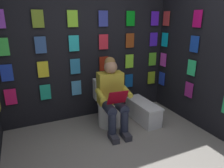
{
  "coord_description": "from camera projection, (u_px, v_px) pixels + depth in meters",
  "views": [
    {
      "loc": [
        1.12,
        1.59,
        1.78
      ],
      "look_at": [
        -0.06,
        -1.03,
        0.85
      ],
      "focal_mm": 33.17,
      "sensor_mm": 36.0,
      "label": 1
    }
  ],
  "objects": [
    {
      "name": "display_wall_left",
      "position": [
        196.0,
        57.0,
        3.43
      ],
      "size": [
        0.14,
        1.87,
        2.29
      ],
      "color": "black",
      "rests_on": "ground"
    },
    {
      "name": "person_reading",
      "position": [
        113.0,
        95.0,
        3.28
      ],
      "size": [
        0.55,
        0.71,
        1.19
      ],
      "rotation": [
        0.0,
        0.0,
        -0.08
      ],
      "color": "gold",
      "rests_on": "ground"
    },
    {
      "name": "comic_longbox_near",
      "position": [
        143.0,
        111.0,
        3.7
      ],
      "size": [
        0.32,
        0.8,
        0.35
      ],
      "rotation": [
        0.0,
        0.0,
        0.02
      ],
      "color": "silver",
      "rests_on": "ground"
    },
    {
      "name": "display_wall_back",
      "position": [
        88.0,
        55.0,
        3.67
      ],
      "size": [
        3.13,
        0.14,
        2.29
      ],
      "color": "black",
      "rests_on": "ground"
    },
    {
      "name": "toilet",
      "position": [
        108.0,
        106.0,
        3.56
      ],
      "size": [
        0.42,
        0.57,
        0.77
      ],
      "rotation": [
        0.0,
        0.0,
        -0.08
      ],
      "color": "white",
      "rests_on": "ground"
    }
  ]
}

